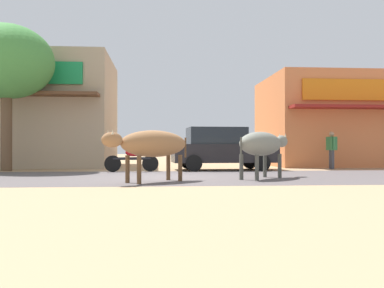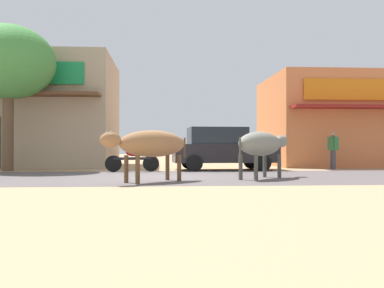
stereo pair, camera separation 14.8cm
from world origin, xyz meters
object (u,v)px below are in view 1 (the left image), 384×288
object	(u,v)px
roadside_tree	(7,62)
cow_near_brown	(152,144)
parked_motorcycle	(133,159)
pedestrian_by_shop	(332,147)
parked_hatchback_car	(221,148)
cow_far_dark	(262,144)

from	to	relation	value
roadside_tree	cow_near_brown	bearing A→B (deg)	-45.10
roadside_tree	parked_motorcycle	size ratio (longest dim) A/B	2.83
pedestrian_by_shop	parked_motorcycle	bearing A→B (deg)	-171.35
roadside_tree	parked_hatchback_car	xyz separation A→B (m)	(8.04, 0.07, -3.19)
roadside_tree	parked_hatchback_car	world-z (taller)	roadside_tree
roadside_tree	parked_motorcycle	bearing A→B (deg)	-10.18
roadside_tree	cow_near_brown	distance (m)	8.31
parked_motorcycle	pedestrian_by_shop	size ratio (longest dim) A/B	1.27
cow_near_brown	pedestrian_by_shop	world-z (taller)	pedestrian_by_shop
parked_motorcycle	cow_near_brown	distance (m)	4.72
roadside_tree	cow_near_brown	xyz separation A→B (m)	(5.45, -5.47, -3.07)
cow_far_dark	parked_hatchback_car	bearing A→B (deg)	95.93
cow_far_dark	pedestrian_by_shop	xyz separation A→B (m)	(4.04, 4.89, -0.09)
parked_motorcycle	cow_far_dark	world-z (taller)	cow_far_dark
roadside_tree	pedestrian_by_shop	xyz separation A→B (m)	(12.56, 0.36, -3.15)
parked_hatchback_car	pedestrian_by_shop	distance (m)	4.52
roadside_tree	pedestrian_by_shop	bearing A→B (deg)	1.63
roadside_tree	cow_near_brown	size ratio (longest dim) A/B	2.36
cow_far_dark	pedestrian_by_shop	size ratio (longest dim) A/B	1.45
parked_hatchback_car	pedestrian_by_shop	xyz separation A→B (m)	(4.52, 0.28, 0.04)
roadside_tree	cow_near_brown	world-z (taller)	roadside_tree
cow_far_dark	parked_motorcycle	bearing A→B (deg)	136.11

